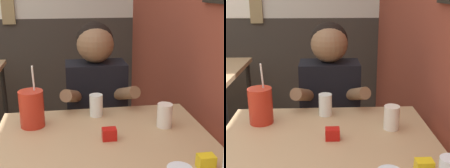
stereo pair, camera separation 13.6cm
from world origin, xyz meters
The scene contains 7 objects.
main_table centered at (0.75, 0.37, 0.70)m, with size 0.93×0.84×0.78m.
person_seated centered at (0.77, 0.97, 0.64)m, with size 0.42×0.41×1.21m.
cocktail_pitcher centered at (0.44, 0.62, 0.86)m, with size 0.11×0.11×0.29m.
glass_center centered at (0.74, 0.69, 0.83)m, with size 0.07×0.07×0.11m.
glass_far_side centered at (1.04, 0.52, 0.83)m, with size 0.07×0.07×0.11m.
condiment_ketchup centered at (0.77, 0.43, 0.80)m, with size 0.06×0.04×0.05m.
condiment_mustard centered at (1.08, 0.17, 0.80)m, with size 0.06×0.04×0.05m.
Camera 1 is at (0.60, -0.74, 1.39)m, focal length 50.00 mm.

